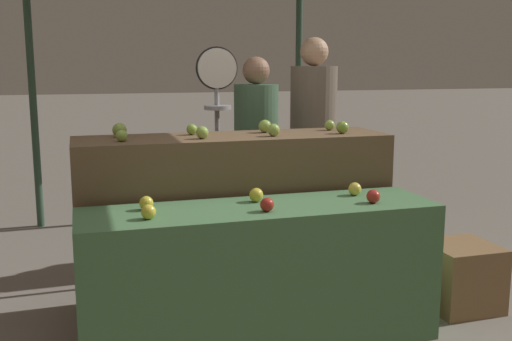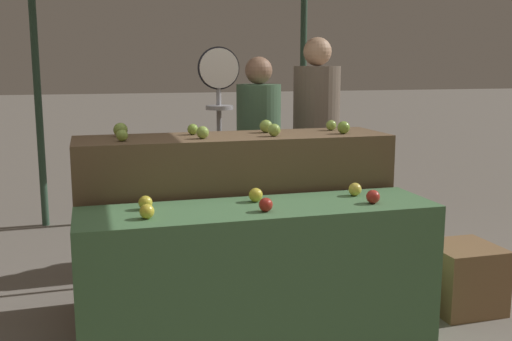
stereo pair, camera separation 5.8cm
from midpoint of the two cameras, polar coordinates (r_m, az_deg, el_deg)
The scene contains 21 objects.
ground_plane at distance 3.62m, azimuth 0.82°, elevation -15.96°, with size 60.00×60.00×0.00m, color gray.
display_counter_front at distance 3.46m, azimuth 0.84°, elevation -9.95°, with size 2.01×0.55×0.81m, color #4C7A4C.
display_counter_back at distance 3.96m, azimuth -1.63°, elevation -4.83°, with size 2.01×0.55×1.14m, color brown.
apple_front_0 at distance 3.12m, azimuth -9.82°, elevation -3.86°, with size 0.08×0.08×0.08m, color gold.
apple_front_1 at distance 3.23m, azimuth 1.54°, elevation -3.27°, with size 0.08×0.08×0.08m, color #AD281E.
apple_front_2 at distance 3.48m, azimuth 11.55°, elevation -2.47°, with size 0.08×0.08×0.08m, color #B72D23.
apple_front_3 at distance 3.32m, azimuth -9.99°, elevation -3.04°, with size 0.08×0.08×0.08m, color gold.
apple_front_4 at distance 3.45m, azimuth 0.45°, elevation -2.34°, with size 0.08×0.08×0.08m, color gold.
apple_front_5 at distance 3.66m, azimuth 9.86°, elevation -1.77°, with size 0.08×0.08×0.08m, color yellow.
apple_back_0 at distance 3.64m, azimuth -12.19°, elevation 3.28°, with size 0.07×0.07×0.07m, color #8EB247.
apple_back_1 at distance 3.70m, azimuth -4.66°, elevation 3.63°, with size 0.08×0.08×0.08m, color #8EB247.
apple_back_2 at distance 3.81m, azimuth 2.18°, elevation 3.87°, with size 0.08×0.08×0.08m, color #8EB247.
apple_back_3 at distance 3.99m, azimuth 8.76°, elevation 4.07°, with size 0.08×0.08×0.08m, color #7AA338.
apple_back_4 at distance 3.86m, azimuth -12.36°, elevation 3.80°, with size 0.09×0.09×0.09m, color #8EB247.
apple_back_5 at distance 3.91m, azimuth -5.62°, elevation 3.92°, with size 0.07×0.07×0.07m, color #84AD3D.
apple_back_6 at distance 4.01m, azimuth 1.38°, elevation 4.24°, with size 0.09×0.09×0.09m, color #8EB247.
apple_back_7 at distance 4.18m, azimuth 7.57°, elevation 4.29°, with size 0.07×0.07×0.07m, color #8EB247.
produce_scale at distance 4.40m, azimuth -3.14°, elevation 5.84°, with size 0.31×0.20×1.71m.
person_vendor_at_scale at distance 4.82m, azimuth 0.60°, elevation 2.48°, with size 0.45×0.45×1.65m.
person_customer_left at distance 5.13m, azimuth 6.07°, elevation 3.94°, with size 0.44×0.44×1.81m.
wooden_crate_side at distance 4.20m, azimuth 19.43°, elevation -9.58°, with size 0.43×0.43×0.43m, color olive.
Camera 2 is at (-0.90, -3.12, 1.59)m, focal length 42.00 mm.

